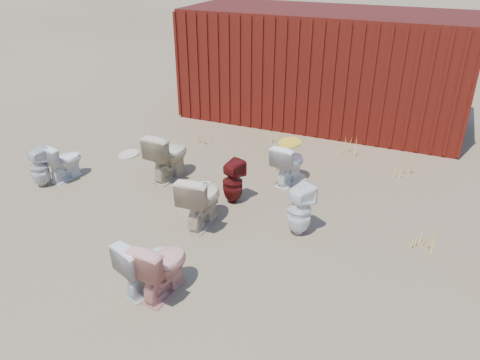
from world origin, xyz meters
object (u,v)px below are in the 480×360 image
at_px(toilet_back_yellowlid, 289,163).
at_px(toilet_back_a, 39,167).
at_px(toilet_front_pink, 162,266).
at_px(toilet_front_maroon, 233,182).
at_px(toilet_front_a, 64,161).
at_px(toilet_back_e, 299,210).
at_px(toilet_front_c, 148,264).
at_px(toilet_back_beige_right, 201,199).
at_px(shipping_container, 323,67).
at_px(toilet_back_beige_left, 168,155).
at_px(loose_tank, 194,195).

bearing_deg(toilet_back_yellowlid, toilet_back_a, 35.45).
distance_m(toilet_front_pink, toilet_front_maroon, 2.28).
height_order(toilet_front_a, toilet_back_e, toilet_back_e).
bearing_deg(toilet_back_yellowlid, toilet_front_c, 89.48).
bearing_deg(toilet_front_maroon, toilet_back_beige_right, 98.26).
xyz_separation_m(toilet_back_a, toilet_back_yellowlid, (3.75, 1.77, 0.02)).
bearing_deg(toilet_front_a, shipping_container, -115.00).
height_order(toilet_back_yellowlid, toilet_back_e, toilet_back_e).
distance_m(toilet_back_a, toilet_back_yellowlid, 4.15).
distance_m(toilet_front_a, toilet_front_maroon, 3.02).
relative_size(toilet_front_pink, toilet_back_beige_right, 0.92).
xyz_separation_m(toilet_front_a, toilet_back_yellowlid, (3.58, 1.39, 0.03)).
xyz_separation_m(toilet_back_beige_left, toilet_back_yellowlid, (1.95, 0.65, -0.07)).
relative_size(shipping_container, toilet_back_yellowlid, 8.33).
relative_size(toilet_back_beige_left, loose_tank, 1.71).
bearing_deg(toilet_front_maroon, loose_tank, 52.14).
bearing_deg(toilet_back_e, toilet_back_yellowlid, -33.95).
height_order(toilet_back_beige_left, toilet_back_beige_right, toilet_back_beige_left).
height_order(toilet_front_c, toilet_front_maroon, toilet_front_c).
bearing_deg(toilet_front_pink, toilet_back_beige_left, -56.25).
distance_m(toilet_front_pink, loose_tank, 2.06).
xyz_separation_m(shipping_container, toilet_front_pink, (-0.09, -6.62, -0.82)).
bearing_deg(toilet_back_yellowlid, toilet_back_beige_right, 77.15).
relative_size(toilet_front_maroon, loose_tank, 1.40).
relative_size(toilet_front_pink, toilet_back_e, 1.00).
bearing_deg(toilet_front_c, toilet_back_beige_left, -42.23).
distance_m(toilet_front_maroon, loose_tank, 0.63).
bearing_deg(toilet_front_a, toilet_back_a, 74.41).
bearing_deg(toilet_front_a, toilet_back_beige_right, -178.04).
xyz_separation_m(toilet_back_a, toilet_back_beige_left, (1.80, 1.12, 0.09)).
bearing_deg(toilet_back_beige_left, toilet_back_beige_right, 142.87).
bearing_deg(shipping_container, toilet_back_yellowlid, -83.97).
bearing_deg(toilet_back_e, toilet_back_a, 37.00).
distance_m(toilet_front_a, loose_tank, 2.49).
xyz_separation_m(shipping_container, toilet_back_a, (-3.40, -5.14, -0.86)).
distance_m(toilet_front_c, toilet_front_maroon, 2.29).
xyz_separation_m(toilet_front_a, loose_tank, (2.48, 0.08, -0.16)).
height_order(toilet_back_a, toilet_back_yellowlid, toilet_back_yellowlid).
xyz_separation_m(shipping_container, toilet_front_maroon, (-0.23, -4.35, -0.85)).
xyz_separation_m(shipping_container, toilet_front_c, (-0.26, -6.64, -0.84)).
distance_m(toilet_back_a, toilet_back_beige_left, 2.12).
xyz_separation_m(toilet_back_a, loose_tank, (2.65, 0.46, -0.17)).
height_order(toilet_front_pink, toilet_front_c, toilet_front_pink).
distance_m(toilet_front_a, toilet_back_e, 4.20).
bearing_deg(toilet_front_maroon, toilet_back_e, 179.67).
xyz_separation_m(toilet_front_pink, toilet_front_c, (-0.17, -0.02, -0.01)).
xyz_separation_m(toilet_back_a, toilet_back_e, (4.37, 0.34, 0.04)).
distance_m(toilet_back_a, loose_tank, 2.70).
bearing_deg(toilet_back_yellowlid, toilet_front_pink, 92.30).
distance_m(toilet_back_beige_left, toilet_back_beige_right, 1.63).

